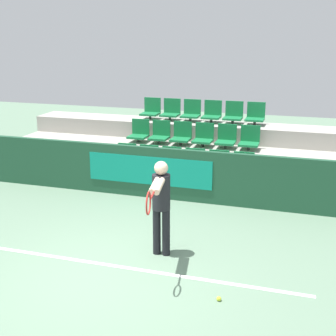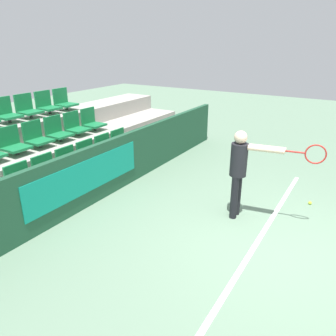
{
  "view_description": "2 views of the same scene",
  "coord_description": "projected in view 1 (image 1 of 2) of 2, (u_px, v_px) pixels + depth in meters",
  "views": [
    {
      "loc": [
        2.74,
        -5.78,
        3.56
      ],
      "look_at": [
        0.33,
        2.01,
        1.16
      ],
      "focal_mm": 50.0,
      "sensor_mm": 36.0,
      "label": 1
    },
    {
      "loc": [
        -4.58,
        -0.79,
        3.0
      ],
      "look_at": [
        0.04,
        2.02,
        0.88
      ],
      "focal_mm": 35.0,
      "sensor_mm": 36.0,
      "label": 2
    }
  ],
  "objects": [
    {
      "name": "stadium_chair_9",
      "position": [
        203.0,
        137.0,
        11.39
      ],
      "size": [
        0.46,
        0.46,
        0.56
      ],
      "color": "#333333",
      "rests_on": "bleacher_tier_middle"
    },
    {
      "name": "bleacher_tier_middle",
      "position": [
        191.0,
        163.0,
        11.53
      ],
      "size": [
        9.15,
        0.94,
        0.85
      ],
      "color": "#ADA89E",
      "rests_on": "ground"
    },
    {
      "name": "barrier_wall",
      "position": [
        173.0,
        174.0,
        10.12
      ],
      "size": [
        9.55,
        0.14,
        1.14
      ],
      "color": "#1E4C33",
      "rests_on": "ground"
    },
    {
      "name": "stadium_chair_1",
      "position": [
        148.0,
        160.0,
        10.96
      ],
      "size": [
        0.46,
        0.46,
        0.56
      ],
      "color": "#333333",
      "rests_on": "bleacher_tier_front"
    },
    {
      "name": "stadium_chair_12",
      "position": [
        151.0,
        110.0,
        12.61
      ],
      "size": [
        0.46,
        0.46,
        0.56
      ],
      "color": "#333333",
      "rests_on": "bleacher_tier_back"
    },
    {
      "name": "tennis_player",
      "position": [
        161.0,
        200.0,
        7.42
      ],
      "size": [
        0.38,
        1.47,
        1.6
      ],
      "rotation": [
        0.0,
        0.0,
        0.17
      ],
      "color": "black",
      "rests_on": "ground"
    },
    {
      "name": "bleacher_tier_front",
      "position": [
        180.0,
        183.0,
        10.73
      ],
      "size": [
        9.15,
        0.94,
        0.42
      ],
      "color": "#ADA89E",
      "rests_on": "ground"
    },
    {
      "name": "court_baseline",
      "position": [
        116.0,
        266.0,
        7.35
      ],
      "size": [
        6.03,
        0.08,
        0.01
      ],
      "color": "white",
      "rests_on": "ground"
    },
    {
      "name": "stadium_chair_10",
      "position": [
        226.0,
        138.0,
        11.23
      ],
      "size": [
        0.46,
        0.46,
        0.56
      ],
      "color": "#333333",
      "rests_on": "bleacher_tier_middle"
    },
    {
      "name": "stadium_chair_3",
      "position": [
        194.0,
        164.0,
        10.65
      ],
      "size": [
        0.46,
        0.46,
        0.56
      ],
      "color": "#333333",
      "rests_on": "bleacher_tier_front"
    },
    {
      "name": "stadium_chair_0",
      "position": [
        125.0,
        158.0,
        11.12
      ],
      "size": [
        0.46,
        0.46,
        0.56
      ],
      "color": "#333333",
      "rests_on": "bleacher_tier_front"
    },
    {
      "name": "tennis_ball",
      "position": [
        219.0,
        299.0,
        6.4
      ],
      "size": [
        0.07,
        0.07,
        0.07
      ],
      "color": "#CCDB33",
      "rests_on": "ground"
    },
    {
      "name": "stadium_chair_13",
      "position": [
        171.0,
        111.0,
        12.45
      ],
      "size": [
        0.46,
        0.46,
        0.56
      ],
      "color": "#333333",
      "rests_on": "bleacher_tier_back"
    },
    {
      "name": "stadium_chair_6",
      "position": [
        139.0,
        133.0,
        11.86
      ],
      "size": [
        0.46,
        0.46,
        0.56
      ],
      "color": "#333333",
      "rests_on": "bleacher_tier_middle"
    },
    {
      "name": "stadium_chair_11",
      "position": [
        249.0,
        140.0,
        11.07
      ],
      "size": [
        0.46,
        0.46,
        0.56
      ],
      "color": "#333333",
      "rests_on": "bleacher_tier_middle"
    },
    {
      "name": "stadium_chair_7",
      "position": [
        160.0,
        134.0,
        11.71
      ],
      "size": [
        0.46,
        0.46,
        0.56
      ],
      "color": "#333333",
      "rests_on": "bleacher_tier_middle"
    },
    {
      "name": "stadium_chair_15",
      "position": [
        212.0,
        113.0,
        12.14
      ],
      "size": [
        0.46,
        0.46,
        0.56
      ],
      "color": "#333333",
      "rests_on": "bleacher_tier_back"
    },
    {
      "name": "stadium_chair_17",
      "position": [
        255.0,
        116.0,
        11.82
      ],
      "size": [
        0.46,
        0.46,
        0.56
      ],
      "color": "#333333",
      "rests_on": "bleacher_tier_back"
    },
    {
      "name": "stadium_chair_4",
      "position": [
        218.0,
        166.0,
        10.49
      ],
      "size": [
        0.46,
        0.46,
        0.56
      ],
      "color": "#333333",
      "rests_on": "bleacher_tier_front"
    },
    {
      "name": "stadium_chair_8",
      "position": [
        181.0,
        136.0,
        11.55
      ],
      "size": [
        0.46,
        0.46,
        0.56
      ],
      "color": "#333333",
      "rests_on": "bleacher_tier_middle"
    },
    {
      "name": "stadium_chair_16",
      "position": [
        233.0,
        115.0,
        11.98
      ],
      "size": [
        0.46,
        0.46,
        0.56
      ],
      "color": "#333333",
      "rests_on": "bleacher_tier_back"
    },
    {
      "name": "stadium_chair_14",
      "position": [
        191.0,
        112.0,
        12.29
      ],
      "size": [
        0.46,
        0.46,
        0.56
      ],
      "color": "#333333",
      "rests_on": "bleacher_tier_back"
    },
    {
      "name": "ground_plane",
      "position": [
        108.0,
        275.0,
        7.08
      ],
      "size": [
        30.0,
        30.0,
        0.0
      ],
      "primitive_type": "plane",
      "color": "slate"
    },
    {
      "name": "stadium_chair_5",
      "position": [
        243.0,
        168.0,
        10.33
      ],
      "size": [
        0.46,
        0.46,
        0.56
      ],
      "color": "#333333",
      "rests_on": "bleacher_tier_front"
    },
    {
      "name": "bleacher_tier_back",
      "position": [
        200.0,
        146.0,
        12.34
      ],
      "size": [
        9.15,
        0.94,
        1.27
      ],
      "color": "#ADA89E",
      "rests_on": "ground"
    },
    {
      "name": "stadium_chair_2",
      "position": [
        170.0,
        162.0,
        10.8
      ],
      "size": [
        0.46,
        0.46,
        0.56
      ],
      "color": "#333333",
      "rests_on": "bleacher_tier_front"
    }
  ]
}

